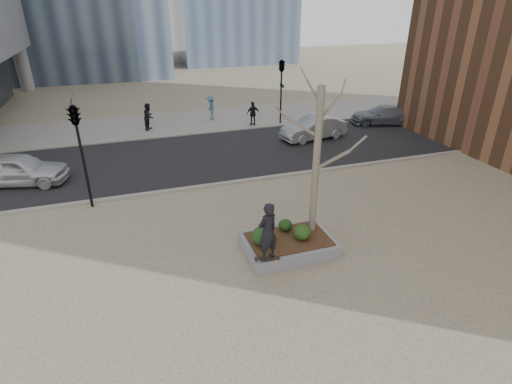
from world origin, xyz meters
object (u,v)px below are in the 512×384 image
object	(u,v)px
skateboarder	(267,232)
police_car	(19,169)
planter	(288,245)
skateboard	(267,259)

from	to	relation	value
skateboarder	police_car	size ratio (longest dim) A/B	0.45
planter	police_car	world-z (taller)	police_car
police_car	skateboarder	bearing A→B (deg)	-124.46
skateboard	skateboarder	size ratio (longest dim) A/B	0.41
skateboarder	police_car	world-z (taller)	skateboarder
planter	skateboard	distance (m)	1.43
planter	skateboarder	bearing A→B (deg)	-141.34
planter	skateboard	bearing A→B (deg)	-141.34
skateboarder	police_car	xyz separation A→B (m)	(-8.59, 9.94, -0.74)
planter	skateboard	size ratio (longest dim) A/B	3.85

